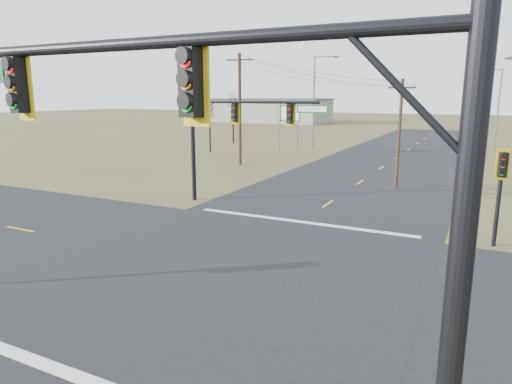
# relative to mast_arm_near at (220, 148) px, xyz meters

# --- Properties ---
(ground) EXTENTS (320.00, 320.00, 0.00)m
(ground) POSITION_rel_mast_arm_near_xyz_m (-4.57, 8.20, -5.75)
(ground) COLOR brown
(ground) RESTS_ON ground
(road_ew) EXTENTS (160.00, 14.00, 0.02)m
(road_ew) POSITION_rel_mast_arm_near_xyz_m (-4.57, 8.20, -5.74)
(road_ew) COLOR black
(road_ew) RESTS_ON ground
(road_ns) EXTENTS (14.00, 160.00, 0.02)m
(road_ns) POSITION_rel_mast_arm_near_xyz_m (-4.57, 8.20, -5.74)
(road_ns) COLOR black
(road_ns) RESTS_ON ground
(stop_bar_near) EXTENTS (12.00, 0.40, 0.01)m
(stop_bar_near) POSITION_rel_mast_arm_near_xyz_m (-4.57, 0.70, -5.72)
(stop_bar_near) COLOR silver
(stop_bar_near) RESTS_ON road_ns
(stop_bar_far) EXTENTS (12.00, 0.40, 0.01)m
(stop_bar_far) POSITION_rel_mast_arm_near_xyz_m (-4.57, 15.70, -5.72)
(stop_bar_far) COLOR silver
(stop_bar_far) RESTS_ON road_ns
(mast_arm_near) EXTENTS (11.52, 0.49, 7.95)m
(mast_arm_near) POSITION_rel_mast_arm_near_xyz_m (0.00, 0.00, 0.00)
(mast_arm_near) COLOR black
(mast_arm_near) RESTS_ON ground
(mast_arm_far) EXTENTS (8.84, 0.43, 6.76)m
(mast_arm_far) POSITION_rel_mast_arm_near_xyz_m (-9.54, 17.64, -0.85)
(mast_arm_far) COLOR black
(mast_arm_far) RESTS_ON ground
(pedestal_signal_ne) EXTENTS (0.66, 0.57, 4.36)m
(pedestal_signal_ne) POSITION_rel_mast_arm_near_xyz_m (4.43, 15.79, -2.56)
(pedestal_signal_ne) COLOR black
(pedestal_signal_ne) RESTS_ON ground
(utility_pole_near) EXTENTS (1.87, 0.22, 7.65)m
(utility_pole_near) POSITION_rel_mast_arm_near_xyz_m (-1.74, 27.16, -1.70)
(utility_pole_near) COLOR #412C1C
(utility_pole_near) RESTS_ON ground
(utility_pole_far) EXTENTS (2.45, 0.87, 10.33)m
(utility_pole_far) POSITION_rel_mast_arm_near_xyz_m (-17.21, 32.23, -0.41)
(utility_pole_far) COLOR #412C1C
(utility_pole_far) RESTS_ON ground
(highway_sign) EXTENTS (2.90, 0.43, 5.46)m
(highway_sign) POSITION_rel_mast_arm_near_xyz_m (-16.30, 41.99, -1.84)
(highway_sign) COLOR slate
(highway_sign) RESTS_ON ground
(streetlight_b) EXTENTS (2.66, 0.25, 9.59)m
(streetlight_b) POSITION_rel_mast_arm_near_xyz_m (4.52, 54.26, -0.36)
(streetlight_b) COLOR slate
(streetlight_b) RESTS_ON ground
(streetlight_c) EXTENTS (3.16, 0.51, 11.29)m
(streetlight_c) POSITION_rel_mast_arm_near_xyz_m (-15.48, 48.60, 0.60)
(streetlight_c) COLOR slate
(streetlight_c) RESTS_ON ground
(bare_tree_a) EXTENTS (2.72, 2.72, 6.18)m
(bare_tree_a) POSITION_rel_mast_arm_near_xyz_m (-25.20, 39.53, -0.86)
(bare_tree_a) COLOR black
(bare_tree_a) RESTS_ON ground
(bare_tree_b) EXTENTS (3.91, 3.91, 7.62)m
(bare_tree_b) POSITION_rel_mast_arm_near_xyz_m (-27.70, 49.51, 0.35)
(bare_tree_b) COLOR black
(bare_tree_b) RESTS_ON ground
(warehouse_left) EXTENTS (28.00, 14.00, 5.50)m
(warehouse_left) POSITION_rel_mast_arm_near_xyz_m (-44.57, 98.20, -3.00)
(warehouse_left) COLOR gray
(warehouse_left) RESTS_ON ground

